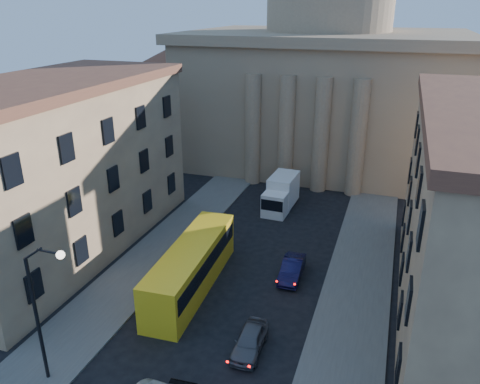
# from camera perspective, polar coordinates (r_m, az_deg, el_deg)

# --- Properties ---
(sidewalk_left) EXTENTS (5.00, 60.00, 0.15)m
(sidewalk_left) POSITION_cam_1_polar(r_m,az_deg,el_deg) (37.92, -13.72, -10.83)
(sidewalk_left) COLOR #53514C
(sidewalk_left) RESTS_ON ground
(sidewalk_right) EXTENTS (5.00, 60.00, 0.15)m
(sidewalk_right) POSITION_cam_1_polar(r_m,az_deg,el_deg) (33.22, 13.13, -16.02)
(sidewalk_right) COLOR #53514C
(sidewalk_right) RESTS_ON ground
(church) EXTENTS (68.02, 28.76, 36.60)m
(church) POSITION_cam_1_polar(r_m,az_deg,el_deg) (65.18, 10.30, 14.22)
(church) COLOR #8A6F55
(church) RESTS_ON ground
(building_left) EXTENTS (11.60, 26.60, 14.70)m
(building_left) POSITION_cam_1_polar(r_m,az_deg,el_deg) (42.52, -21.54, 2.87)
(building_left) COLOR tan
(building_left) RESTS_ON ground
(street_lamp) EXTENTS (2.62, 0.44, 8.83)m
(street_lamp) POSITION_cam_1_polar(r_m,az_deg,el_deg) (27.81, -23.00, -12.45)
(street_lamp) COLOR black
(street_lamp) RESTS_ON ground
(car_right_far) EXTENTS (1.84, 4.24, 1.42)m
(car_right_far) POSITION_cam_1_polar(r_m,az_deg,el_deg) (30.57, 1.20, -17.65)
(car_right_far) COLOR #515156
(car_right_far) RESTS_ON ground
(car_right_distant) EXTENTS (1.72, 4.52, 1.47)m
(car_right_distant) POSITION_cam_1_polar(r_m,az_deg,el_deg) (37.70, 6.36, -9.30)
(car_right_distant) COLOR black
(car_right_distant) RESTS_ON ground
(city_bus) EXTENTS (3.47, 12.61, 3.52)m
(city_bus) POSITION_cam_1_polar(r_m,az_deg,el_deg) (35.84, -5.93, -8.91)
(city_bus) COLOR yellow
(city_bus) RESTS_ON ground
(box_truck) EXTENTS (2.69, 6.31, 3.41)m
(box_truck) POSITION_cam_1_polar(r_m,az_deg,el_deg) (49.48, 5.01, -0.24)
(box_truck) COLOR silver
(box_truck) RESTS_ON ground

